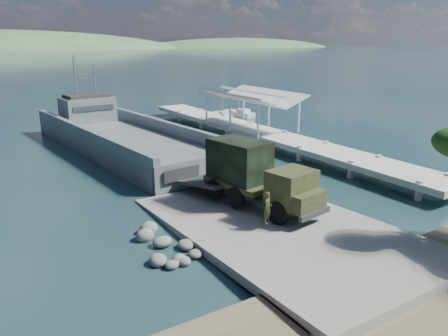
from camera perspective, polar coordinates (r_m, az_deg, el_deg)
The scene contains 10 objects.
ground at distance 25.81m, azimuth 5.61°, elevation -7.62°, with size 1400.00×1400.00×0.00m, color #1A3B40.
boat_ramp at distance 25.00m, azimuth 7.04°, elevation -7.87°, with size 10.00×18.00×0.50m, color slate.
shoreline_rocks at distance 23.28m, azimuth -7.56°, elevation -10.48°, with size 3.20×5.60×0.90m, color #51514F, non-canonical shape.
distant_headlands at distance 582.22m, azimuth -26.63°, elevation 13.64°, with size 1000.00×240.00×48.00m, color #3D5C39, non-canonical shape.
pier at distance 47.24m, azimuth 4.27°, elevation 5.49°, with size 6.40×44.00×6.10m.
landing_craft at distance 44.08m, azimuth -12.86°, elevation 3.26°, with size 10.73×32.87×9.61m.
military_truck at distance 27.05m, azimuth 4.14°, elevation -0.93°, with size 3.90×8.68×3.89m.
soldier at distance 23.92m, azimuth 5.71°, elevation -6.01°, with size 0.65×0.42×1.77m, color #1C2E1A.
sailboat_near at distance 63.12m, azimuth 2.05°, elevation 7.11°, with size 2.17×5.45×6.46m.
sailboat_far at distance 61.47m, azimuth -0.14°, elevation 6.84°, with size 2.50×5.07×5.94m.
Camera 1 is at (-14.62, -18.52, 10.44)m, focal length 35.00 mm.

